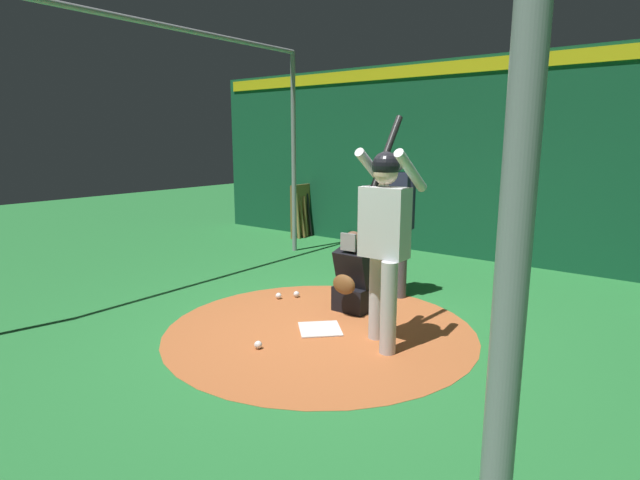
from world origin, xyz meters
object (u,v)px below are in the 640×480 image
Objects in this scene: batter at (385,230)px; baseball_2 at (258,345)px; home_plate at (320,329)px; baseball_1 at (296,294)px; umpire at (395,217)px; baseball_0 at (279,296)px; catcher at (354,280)px; bat_rack at (305,212)px.

baseball_2 is (0.80, -0.87, -1.08)m from batter.
home_plate is 1.13m from baseball_1.
umpire is 1.73m from baseball_0.
batter is at bearing 132.50° from baseball_2.
umpire is (-1.48, 0.02, 0.99)m from home_plate.
home_plate is at bearing 4.97° from catcher.
baseball_1 is at bearing -127.36° from home_plate.
umpire reaches higher than baseball_0.
baseball_1 is at bearing 37.55° from bat_rack.
home_plate is 0.40× the size of bat_rack.
baseball_0 and baseball_2 have the same top height.
catcher is at bearing -5.95° from umpire.
batter reaches higher than umpire.
home_plate is 5.68× the size of baseball_0.
catcher is 12.56× the size of baseball_0.
baseball_0 is at bearing 34.52° from bat_rack.
batter is 1.26m from catcher.
bat_rack is at bearing -145.48° from baseball_0.
umpire is (-1.42, -0.68, -0.11)m from batter.
baseball_1 is (0.03, -0.83, -0.32)m from catcher.
baseball_2 is at bearing -4.23° from catcher.
catcher is at bearing 102.31° from baseball_0.
catcher is (-0.65, -0.76, -0.76)m from batter.
bat_rack is at bearing -139.17° from home_plate.
home_plate is at bearing -85.06° from batter.
baseball_2 is at bearing 34.61° from bat_rack.
bat_rack is at bearing -142.45° from baseball_1.
baseball_2 is at bearing -4.83° from umpire.
baseball_1 is at bearing -152.87° from baseball_2.
catcher is 12.56× the size of baseball_2.
catcher is at bearing 91.79° from baseball_1.
baseball_0 is (0.21, -0.97, -0.32)m from catcher.
home_plate is at bearing -0.72° from umpire.
umpire is 1.55m from baseball_1.
batter is 2.06× the size of bat_rack.
umpire is 4.18m from bat_rack.
bat_rack is 4.14m from baseball_0.
baseball_2 is (1.45, -0.11, -0.32)m from catcher.
baseball_1 is (-0.18, 0.13, 0.00)m from baseball_0.
baseball_2 is at bearing 34.83° from baseball_0.
bat_rack is (-3.18, -3.30, 0.13)m from catcher.
batter is (-0.06, 0.70, 1.11)m from home_plate.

